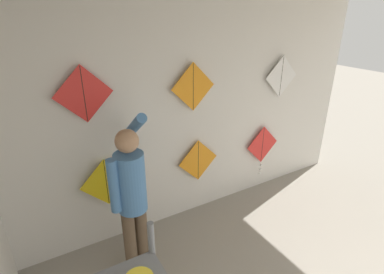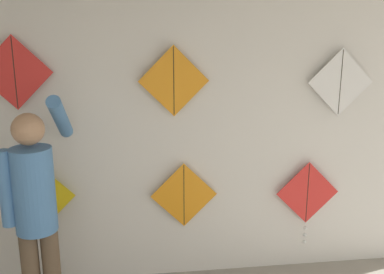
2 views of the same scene
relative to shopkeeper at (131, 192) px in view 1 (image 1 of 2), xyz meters
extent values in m
cube|color=silver|center=(1.08, 0.65, 0.42)|extent=(5.24, 0.06, 2.80)
cylinder|color=brown|center=(-0.07, -0.03, -0.58)|extent=(0.13, 0.13, 0.80)
cylinder|color=brown|center=(0.07, 0.00, -0.58)|extent=(0.13, 0.13, 0.80)
cylinder|color=#4C7FB7|center=(0.00, -0.01, 0.12)|extent=(0.28, 0.28, 0.60)
sphere|color=tan|center=(0.00, -0.01, 0.54)|extent=(0.22, 0.22, 0.22)
cylinder|color=#4C7FB7|center=(-0.17, -0.05, 0.15)|extent=(0.10, 0.10, 0.53)
cylinder|color=#4C7FB7|center=(0.17, 0.24, 0.57)|extent=(0.10, 0.49, 0.39)
cube|color=yellow|center=(-0.10, 0.56, -0.16)|extent=(0.58, 0.01, 0.58)
cylinder|color=black|center=(-0.10, 0.56, -0.16)|extent=(0.01, 0.01, 0.55)
cube|color=orange|center=(1.09, 0.56, -0.20)|extent=(0.58, 0.01, 0.58)
cylinder|color=black|center=(1.09, 0.56, -0.20)|extent=(0.01, 0.01, 0.55)
cube|color=red|center=(2.21, 0.56, -0.24)|extent=(0.58, 0.01, 0.58)
cylinder|color=black|center=(2.21, 0.56, -0.24)|extent=(0.01, 0.01, 0.55)
sphere|color=white|center=(2.21, 0.55, -0.58)|extent=(0.04, 0.04, 0.04)
sphere|color=white|center=(2.21, 0.55, -0.65)|extent=(0.04, 0.04, 0.04)
sphere|color=white|center=(2.21, 0.55, -0.72)|extent=(0.04, 0.04, 0.04)
cube|color=red|center=(-0.20, 0.56, 0.86)|extent=(0.58, 0.01, 0.58)
cylinder|color=black|center=(-0.20, 0.56, 0.86)|extent=(0.01, 0.01, 0.55)
cube|color=orange|center=(1.02, 0.56, 0.78)|extent=(0.58, 0.01, 0.58)
cylinder|color=black|center=(1.02, 0.56, 0.78)|extent=(0.01, 0.01, 0.55)
cube|color=white|center=(2.43, 0.56, 0.75)|extent=(0.58, 0.01, 0.58)
cylinder|color=black|center=(2.43, 0.56, 0.75)|extent=(0.01, 0.01, 0.55)
camera|label=1|loc=(-0.71, -2.38, 1.63)|focal=28.00mm
camera|label=2|loc=(0.73, -2.87, 1.18)|focal=40.00mm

